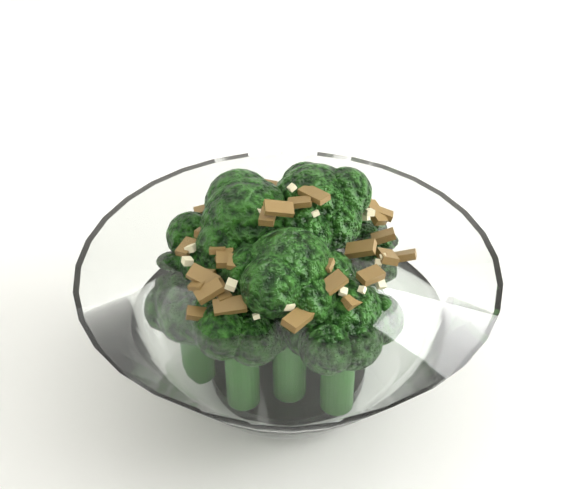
{
  "coord_description": "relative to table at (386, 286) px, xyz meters",
  "views": [
    {
      "loc": [
        -0.02,
        -0.38,
        1.08
      ],
      "look_at": [
        -0.01,
        -0.06,
        0.84
      ],
      "focal_mm": 55.0,
      "sensor_mm": 36.0,
      "label": 1
    }
  ],
  "objects": [
    {
      "name": "table",
      "position": [
        0.0,
        0.0,
        0.0
      ],
      "size": [
        1.28,
        0.92,
        0.75
      ],
      "color": "white",
      "rests_on": "ground"
    },
    {
      "name": "broccoli_dish",
      "position": [
        -0.07,
        -0.15,
        0.11
      ],
      "size": [
        0.2,
        0.2,
        0.12
      ],
      "color": "white",
      "rests_on": "table"
    }
  ]
}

